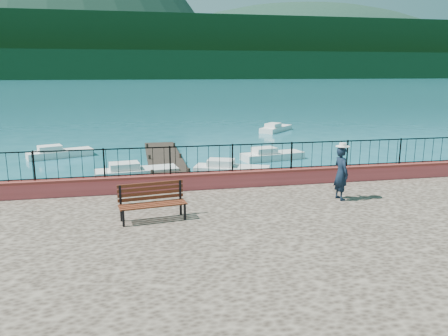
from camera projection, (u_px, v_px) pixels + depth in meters
name	position (u px, v px, depth m)	size (l,w,h in m)	color
ground	(271.00, 260.00, 12.44)	(2000.00, 2000.00, 0.00)	#19596B
parapet	(241.00, 179.00, 15.66)	(28.00, 0.46, 0.58)	#C4464D
railing	(241.00, 158.00, 15.49)	(27.00, 0.05, 0.95)	black
dock	(168.00, 168.00, 23.49)	(2.00, 16.00, 0.30)	#2D231C
far_forest	(138.00, 65.00, 297.32)	(900.00, 60.00, 18.00)	black
foothills	(136.00, 50.00, 351.86)	(900.00, 120.00, 44.00)	black
companion_hill	(301.00, 75.00, 591.08)	(448.00, 384.00, 180.00)	#142D23
park_bench	(153.00, 209.00, 12.13)	(1.91, 0.86, 1.03)	black
person	(341.00, 173.00, 13.97)	(0.63, 0.41, 1.73)	black
hat	(343.00, 145.00, 13.77)	(0.44, 0.44, 0.12)	white
boat_0	(137.00, 169.00, 22.15)	(4.10, 1.30, 0.80)	silver
boat_1	(232.00, 167.00, 22.68)	(3.86, 1.30, 0.80)	silver
boat_2	(273.00, 153.00, 26.49)	(3.80, 1.30, 0.80)	silver
boat_3	(60.00, 151.00, 27.26)	(3.86, 1.30, 0.80)	silver
boat_5	(276.00, 127.00, 38.97)	(4.09, 1.30, 0.80)	silver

